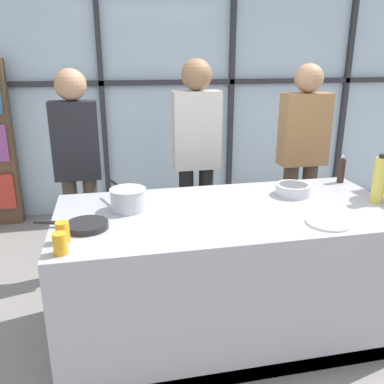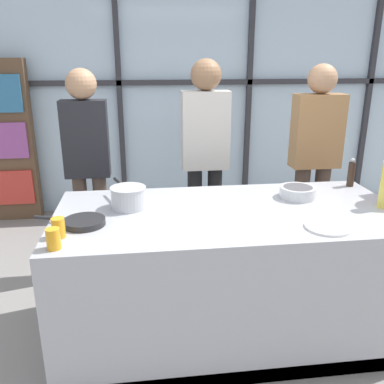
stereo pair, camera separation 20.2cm
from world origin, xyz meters
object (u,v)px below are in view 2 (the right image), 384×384
Objects in this scene: juice_glass_near at (53,239)px; saucepan at (128,197)px; spectator_far_left at (87,157)px; pepper_grinder at (351,173)px; spectator_center_right at (315,152)px; juice_glass_far at (58,228)px; spectator_center_left at (205,150)px; mixing_bowl at (297,192)px; white_plate at (328,227)px; frying_pan at (83,222)px.

saucepan is at bearing 56.31° from juice_glass_near.
spectator_far_left is 8.11× the size of pepper_grinder.
juice_glass_near is at bearing -158.10° from pepper_grinder.
spectator_center_right is 2.37m from juice_glass_far.
juice_glass_far is at bearing -131.88° from saucepan.
spectator_center_left is (0.99, 0.00, 0.03)m from spectator_far_left.
saucepan is at bearing -177.19° from mixing_bowl.
spectator_far_left is 0.98× the size of spectator_center_right.
pepper_grinder is (0.51, 0.73, 0.09)m from white_plate.
white_plate is (1.39, -0.22, -0.01)m from frying_pan.
white_plate is 1.22× the size of pepper_grinder.
saucepan reaches higher than juice_glass_far.
spectator_far_left is 1.14m from frying_pan.
spectator_center_right is at bearing 32.81° from juice_glass_far.
spectator_center_left reaches higher than pepper_grinder.
mixing_bowl is at bearing -157.31° from pepper_grinder.
juice_glass_near is at bearing -109.91° from frying_pan.
frying_pan is at bearing -167.77° from mixing_bowl.
spectator_center_right is at bearing 91.87° from pepper_grinder.
saucepan is at bearing 48.12° from juice_glass_far.
juice_glass_far is (-1.99, -1.28, -0.07)m from spectator_center_right.
frying_pan is (0.10, -1.13, -0.12)m from spectator_far_left.
spectator_far_left is 2.10m from pepper_grinder.
juice_glass_near is (-2.01, -0.81, -0.04)m from pepper_grinder.
spectator_far_left reaches higher than juice_glass_far.
frying_pan is 3.83× the size of juice_glass_far.
pepper_grinder is at bearing 162.92° from spectator_far_left.
saucepan is 1.23m from white_plate.
saucepan is at bearing 44.17° from frying_pan.
frying_pan is 1.03× the size of saucepan.
spectator_center_right is at bearing -180.00° from spectator_far_left.
juice_glass_near is (-1.99, -1.42, -0.07)m from spectator_center_right.
white_plate is at bearing -2.49° from juice_glass_far.
juice_glass_near and juice_glass_far have the same top height.
frying_pan is (-0.89, -1.13, -0.15)m from spectator_center_left.
juice_glass_near reaches higher than mixing_bowl.
juice_glass_far is at bearing -163.06° from mixing_bowl.
spectator_center_left is 7.40× the size of mixing_bowl.
spectator_center_right is at bearing 35.56° from juice_glass_near.
spectator_center_left is 6.91× the size of white_plate.
spectator_center_left is 4.29× the size of frying_pan.
white_plate is at bearing -9.06° from frying_pan.
juice_glass_far is (-1.50, 0.07, 0.05)m from white_plate.
pepper_grinder reaches higher than juice_glass_near.
frying_pan is at bearing 51.60° from spectator_center_left.
white_plate is 1.07× the size of mixing_bowl.
saucepan is 0.66m from juice_glass_near.
mixing_bowl is 0.54m from pepper_grinder.
frying_pan is 1.97m from pepper_grinder.
pepper_grinder is at bearing 91.87° from spectator_center_right.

